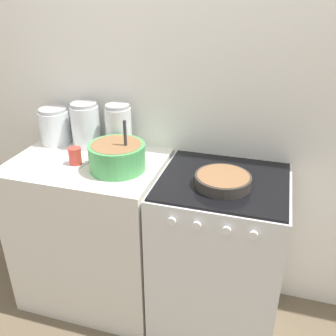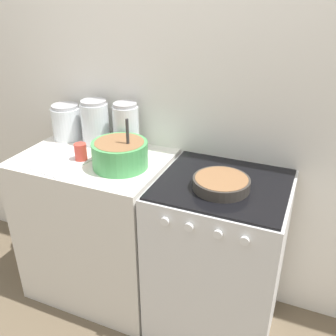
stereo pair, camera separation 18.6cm
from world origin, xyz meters
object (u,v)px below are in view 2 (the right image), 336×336
stove (218,258)px  storage_jar_middle (95,125)px  tin_can (81,152)px  mixing_bowl (120,153)px  storage_jar_right (126,130)px  storage_jar_left (67,124)px  baking_pan (221,183)px

stove → storage_jar_middle: size_ratio=3.52×
tin_can → mixing_bowl: bearing=4.5°
storage_jar_right → tin_can: 0.30m
mixing_bowl → storage_jar_left: size_ratio=1.36×
storage_jar_left → storage_jar_right: size_ratio=0.78×
stove → storage_jar_middle: 1.05m
stove → storage_jar_left: storage_jar_left is taller
stove → mixing_bowl: (-0.55, -0.04, 0.55)m
mixing_bowl → storage_jar_middle: (-0.29, 0.23, 0.03)m
mixing_bowl → baking_pan: mixing_bowl is taller
mixing_bowl → stove: bearing=3.8°
stove → tin_can: size_ratio=9.51×
stove → baking_pan: size_ratio=3.45×
storage_jar_middle → storage_jar_left: bearing=180.0°
mixing_bowl → tin_can: size_ratio=2.98×
baking_pan → tin_can: tin_can is taller
storage_jar_middle → mixing_bowl: bearing=-37.7°
storage_jar_middle → tin_can: storage_jar_middle is taller
mixing_bowl → storage_jar_left: 0.55m
mixing_bowl → tin_can: 0.24m
storage_jar_middle → tin_can: size_ratio=2.70×
stove → baking_pan: (0.00, -0.06, 0.50)m
stove → storage_jar_left: size_ratio=4.35×
storage_jar_middle → storage_jar_right: size_ratio=0.97×
tin_can → storage_jar_right: bearing=58.4°
baking_pan → storage_jar_left: storage_jar_left is taller
baking_pan → storage_jar_middle: (-0.85, 0.25, 0.08)m
stove → mixing_bowl: bearing=-176.2°
storage_jar_right → tin_can: bearing=-121.6°
mixing_bowl → baking_pan: size_ratio=1.08×
baking_pan → storage_jar_middle: 0.89m
stove → mixing_bowl: mixing_bowl is taller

